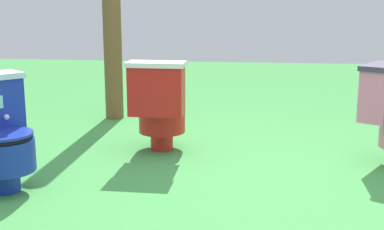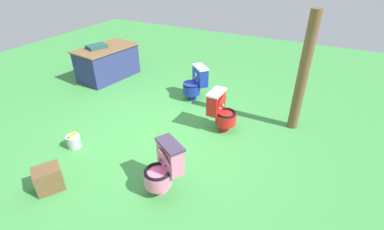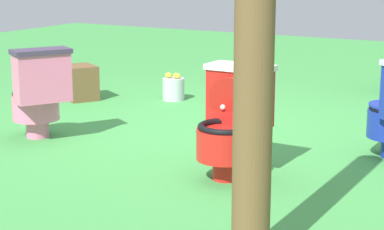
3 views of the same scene
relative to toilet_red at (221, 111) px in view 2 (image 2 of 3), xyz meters
name	(u,v)px [view 2 (image 2 of 3)]	position (x,y,z in m)	size (l,w,h in m)	color
ground	(161,135)	(-0.68, 0.84, -0.37)	(14.00, 14.00, 0.00)	#429947
toilet_red	(221,111)	(0.00, 0.00, 0.00)	(0.44, 0.50, 0.73)	red
toilet_pink	(164,168)	(-1.73, 0.10, 0.00)	(0.63, 0.59, 0.73)	pink
toilet_blue	(195,83)	(0.86, 0.94, 0.00)	(0.64, 0.62, 0.73)	#192D9E
vendor_table	(107,62)	(0.91, 3.42, 0.02)	(1.56, 1.05, 0.85)	navy
wooden_post	(303,74)	(0.68, -1.15, 0.66)	(0.18, 0.18, 2.08)	brown
small_crate	(48,179)	(-2.45, 1.49, -0.20)	(0.34, 0.28, 0.34)	brown
lemon_bucket	(74,141)	(-1.62, 1.93, -0.26)	(0.22, 0.22, 0.28)	#B7B7BF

